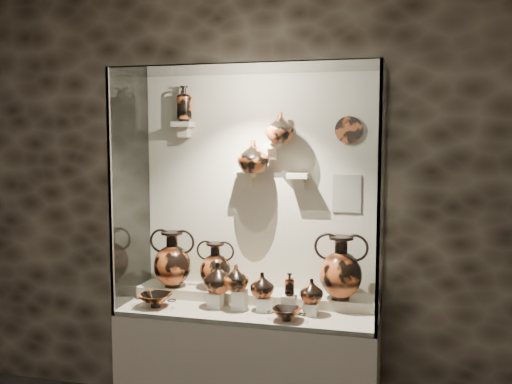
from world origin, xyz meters
The scene contains 35 objects.
wall_back centered at (0.00, 2.50, 1.60)m, with size 5.00×0.02×3.20m, color #2B231B.
plinth centered at (0.00, 2.18, 0.40)m, with size 1.70×0.60×0.80m, color beige.
front_tier centered at (0.00, 2.18, 0.82)m, with size 1.68×0.58×0.03m, color #BAAA90.
rear_tier centered at (0.00, 2.35, 0.85)m, with size 1.70×0.25×0.10m, color #BAAA90.
back_panel centered at (0.00, 2.50, 1.60)m, with size 1.70×0.03×1.60m, color beige.
glass_front centered at (0.00, 1.88, 1.60)m, with size 1.70×0.01×1.60m, color white.
glass_left centered at (-0.85, 2.18, 1.60)m, with size 0.01×0.60×1.60m, color white.
glass_right centered at (0.85, 2.18, 1.60)m, with size 0.01×0.60×1.60m, color white.
glass_top centered at (0.00, 2.18, 2.40)m, with size 1.70×0.60×0.01m, color white.
frame_post_left centered at (-0.84, 1.89, 1.60)m, with size 0.02×0.02×1.60m, color gray.
frame_post_right centered at (0.84, 1.89, 1.60)m, with size 0.02×0.02×1.60m, color gray.
pedestal_a centered at (-0.22, 2.13, 0.88)m, with size 0.09×0.09×0.10m, color silver.
pedestal_b centered at (-0.05, 2.13, 0.90)m, with size 0.09×0.09×0.13m, color silver.
pedestal_c centered at (0.12, 2.13, 0.88)m, with size 0.09×0.09×0.09m, color silver.
pedestal_d centered at (0.28, 2.13, 0.89)m, with size 0.09×0.09×0.12m, color silver.
pedestal_e centered at (0.42, 2.13, 0.87)m, with size 0.09×0.09×0.08m, color silver.
bracket_ul centered at (-0.55, 2.42, 2.05)m, with size 0.14×0.12×0.04m, color beige.
bracket_ca centered at (-0.10, 2.42, 1.70)m, with size 0.14×0.12×0.04m, color beige.
bracket_cb centered at (0.10, 2.42, 1.90)m, with size 0.10×0.12×0.04m, color beige.
bracket_cc centered at (0.28, 2.42, 1.70)m, with size 0.14×0.12×0.04m, color beige.
amphora_left centered at (-0.60, 2.31, 1.10)m, with size 0.32×0.32×0.40m, color #BD5324, non-canonical shape.
amphora_mid centered at (-0.29, 2.34, 1.06)m, with size 0.26×0.26×0.33m, color #B74F20, non-canonical shape.
amphora_right centered at (0.59, 2.30, 1.11)m, with size 0.34×0.34×0.42m, color #BD5324, non-canonical shape.
jug_a centered at (-0.20, 2.14, 1.03)m, with size 0.19×0.19×0.20m, color #BD5324.
jug_b centered at (-0.07, 2.11, 1.05)m, with size 0.17×0.17×0.17m, color #B74F20.
jug_c centered at (0.10, 2.14, 1.00)m, with size 0.16×0.16×0.16m, color #BD5324.
jug_e centered at (0.42, 2.14, 0.99)m, with size 0.15×0.15×0.15m, color #BD5324.
lekythos_small centered at (0.28, 2.12, 1.03)m, with size 0.07×0.07×0.17m, color #B74F20, non-canonical shape.
kylix_left centered at (-0.61, 2.04, 0.89)m, with size 0.28×0.23×0.11m, color #B74F20, non-canonical shape.
kylix_right centered at (0.29, 1.99, 0.88)m, with size 0.23×0.20×0.09m, color #BD5324, non-canonical shape.
lekythos_tall centered at (-0.54, 2.41, 2.21)m, with size 0.11×0.11×0.28m, color #BD5324, non-canonical shape.
ovoid_vase_a centered at (-0.02, 2.36, 1.83)m, with size 0.22×0.22×0.22m, color #B74F20.
ovoid_vase_b centered at (0.16, 2.37, 2.02)m, with size 0.20×0.20×0.21m, color #B74F20.
wall_plate centered at (0.61, 2.47, 2.01)m, with size 0.18×0.18×0.02m, color #A0451F.
info_placard centered at (0.60, 2.47, 1.58)m, with size 0.19×0.01×0.26m, color beige.
Camera 1 is at (0.97, -1.38, 1.97)m, focal length 40.00 mm.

